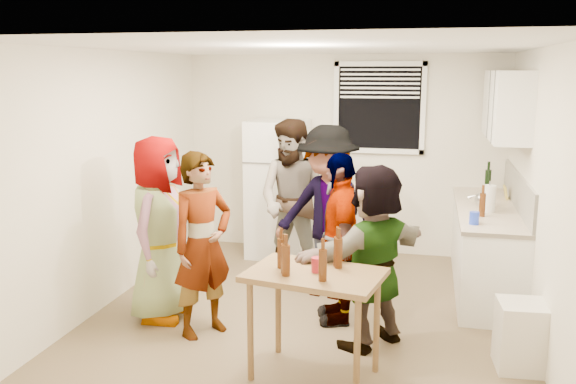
% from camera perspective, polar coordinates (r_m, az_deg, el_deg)
% --- Properties ---
extents(room, '(4.00, 4.50, 2.50)m').
position_cam_1_polar(room, '(5.94, 1.77, -11.47)').
color(room, silver).
rests_on(room, ground).
extents(window, '(1.12, 0.10, 1.06)m').
position_cam_1_polar(window, '(7.62, 8.52, 7.79)').
color(window, white).
rests_on(window, room).
extents(refrigerator, '(0.70, 0.70, 1.70)m').
position_cam_1_polar(refrigerator, '(7.62, -0.93, 0.33)').
color(refrigerator, white).
rests_on(refrigerator, ground).
extents(counter_lower, '(0.60, 2.20, 0.86)m').
position_cam_1_polar(counter_lower, '(6.82, 17.98, -5.18)').
color(counter_lower, white).
rests_on(counter_lower, ground).
extents(countertop, '(0.64, 2.22, 0.04)m').
position_cam_1_polar(countertop, '(6.71, 18.21, -1.49)').
color(countertop, beige).
rests_on(countertop, counter_lower).
extents(backsplash, '(0.03, 2.20, 0.36)m').
position_cam_1_polar(backsplash, '(6.70, 20.74, 0.07)').
color(backsplash, beige).
rests_on(backsplash, countertop).
extents(upper_cabinets, '(0.34, 1.60, 0.70)m').
position_cam_1_polar(upper_cabinets, '(6.78, 19.73, 7.69)').
color(upper_cabinets, white).
rests_on(upper_cabinets, room).
extents(kettle, '(0.29, 0.27, 0.19)m').
position_cam_1_polar(kettle, '(6.69, 17.81, -1.33)').
color(kettle, silver).
rests_on(kettle, countertop).
extents(paper_towel, '(0.13, 0.13, 0.27)m').
position_cam_1_polar(paper_towel, '(6.48, 18.22, -1.76)').
color(paper_towel, white).
rests_on(paper_towel, countertop).
extents(wine_bottle, '(0.07, 0.07, 0.28)m').
position_cam_1_polar(wine_bottle, '(7.45, 18.12, -0.10)').
color(wine_bottle, black).
rests_on(wine_bottle, countertop).
extents(beer_bottle_counter, '(0.06, 0.06, 0.23)m').
position_cam_1_polar(beer_bottle_counter, '(6.25, 17.66, -2.18)').
color(beer_bottle_counter, '#47230C').
rests_on(beer_bottle_counter, countertop).
extents(blue_cup, '(0.09, 0.09, 0.12)m').
position_cam_1_polar(blue_cup, '(5.91, 16.99, -2.91)').
color(blue_cup, blue).
rests_on(blue_cup, countertop).
extents(picture_frame, '(0.02, 0.17, 0.14)m').
position_cam_1_polar(picture_frame, '(7.17, 19.69, -0.04)').
color(picture_frame, gold).
rests_on(picture_frame, countertop).
extents(trash_bin, '(0.40, 0.40, 0.54)m').
position_cam_1_polar(trash_bin, '(5.21, 20.97, -12.66)').
color(trash_bin, silver).
rests_on(trash_bin, ground).
extents(serving_table, '(1.09, 0.82, 0.83)m').
position_cam_1_polar(serving_table, '(4.89, 2.44, -16.74)').
color(serving_table, brown).
rests_on(serving_table, ground).
extents(beer_bottle_table, '(0.06, 0.06, 0.22)m').
position_cam_1_polar(beer_bottle_table, '(4.54, -0.31, -7.58)').
color(beer_bottle_table, '#47230C').
rests_on(beer_bottle_table, serving_table).
extents(red_cup, '(0.08, 0.08, 0.11)m').
position_cam_1_polar(red_cup, '(4.57, 2.72, -7.48)').
color(red_cup, '#A31D29').
rests_on(red_cup, serving_table).
extents(guest_grey, '(1.73, 0.85, 0.55)m').
position_cam_1_polar(guest_grey, '(6.04, -11.66, -11.33)').
color(guest_grey, gray).
rests_on(guest_grey, ground).
extents(guest_stripe, '(1.68, 1.42, 0.39)m').
position_cam_1_polar(guest_stripe, '(5.64, -7.77, -12.86)').
color(guest_stripe, '#141933').
rests_on(guest_stripe, ground).
extents(guest_back_left, '(1.19, 1.92, 0.68)m').
position_cam_1_polar(guest_back_left, '(6.92, 0.63, -8.11)').
color(guest_back_left, brown).
rests_on(guest_back_left, ground).
extents(guest_back_right, '(1.56, 2.00, 0.66)m').
position_cam_1_polar(guest_back_right, '(6.46, 3.64, -9.57)').
color(guest_back_right, '#45444A').
rests_on(guest_back_right, ground).
extents(guest_black, '(1.76, 1.29, 0.39)m').
position_cam_1_polar(guest_black, '(5.86, 4.73, -11.83)').
color(guest_black, black).
rests_on(guest_black, ground).
extents(guest_orange, '(2.12, 2.10, 0.46)m').
position_cam_1_polar(guest_orange, '(5.43, 7.79, -13.86)').
color(guest_orange, '#E8855E').
rests_on(guest_orange, ground).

